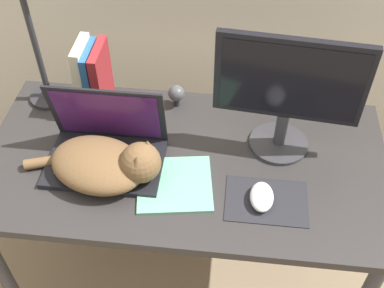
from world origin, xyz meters
TOP-DOWN VIEW (x-y plane):
  - desk at (0.00, 0.32)m, footprint 1.23×0.63m
  - laptop at (-0.23, 0.29)m, footprint 0.35×0.23m
  - cat at (-0.21, 0.22)m, footprint 0.42×0.28m
  - external_monitor at (0.28, 0.41)m, footprint 0.42×0.18m
  - mousepad at (0.25, 0.18)m, footprint 0.23×0.16m
  - computer_mouse at (0.23, 0.18)m, footprint 0.07×0.10m
  - book_row at (-0.33, 0.53)m, footprint 0.09×0.15m
  - desk_lamp at (-0.46, 0.52)m, footprint 0.17×0.17m
  - notepad at (-0.02, 0.21)m, footprint 0.24×0.24m
  - webcam at (-0.06, 0.56)m, footprint 0.06×0.06m

SIDE VIEW (x-z plane):
  - desk at x=0.00m, z-range 0.28..1.03m
  - mousepad at x=0.25m, z-range 0.75..0.75m
  - notepad at x=-0.02m, z-range 0.75..0.75m
  - computer_mouse at x=0.23m, z-range 0.75..0.79m
  - laptop at x=-0.23m, z-range 0.67..0.91m
  - webcam at x=-0.06m, z-range 0.76..0.84m
  - cat at x=-0.21m, z-range 0.73..0.87m
  - book_row at x=-0.33m, z-range 0.74..0.98m
  - external_monitor at x=0.28m, z-range 0.77..1.16m
  - desk_lamp at x=-0.46m, z-range 0.84..1.36m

